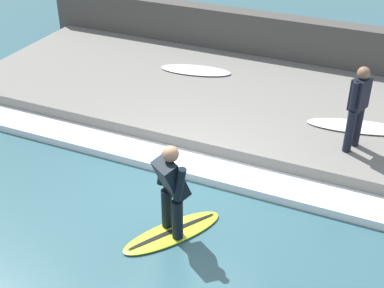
% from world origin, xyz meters
% --- Properties ---
extents(ground_plane, '(28.00, 28.00, 0.00)m').
position_xyz_m(ground_plane, '(0.00, 0.00, 0.00)').
color(ground_plane, '#335B66').
extents(concrete_ledge, '(4.40, 12.31, 0.37)m').
position_xyz_m(concrete_ledge, '(3.37, 0.00, 0.19)').
color(concrete_ledge, slate).
rests_on(concrete_ledge, ground_plane).
extents(back_wall, '(0.50, 12.92, 1.38)m').
position_xyz_m(back_wall, '(5.82, 0.00, 0.69)').
color(back_wall, '#474442').
rests_on(back_wall, ground_plane).
extents(wave_foam_crest, '(0.72, 11.69, 0.15)m').
position_xyz_m(wave_foam_crest, '(0.81, 0.00, 0.07)').
color(wave_foam_crest, silver).
rests_on(wave_foam_crest, ground_plane).
extents(surfboard_riding, '(1.70, 1.34, 0.07)m').
position_xyz_m(surfboard_riding, '(-0.94, -0.35, 0.03)').
color(surfboard_riding, '#BFE02D').
rests_on(surfboard_riding, ground_plane).
extents(surfer_riding, '(0.60, 0.60, 1.52)m').
position_xyz_m(surfer_riding, '(-0.94, -0.35, 0.90)').
color(surfer_riding, black).
rests_on(surfer_riding, surfboard_riding).
extents(surfer_waiting_near, '(0.51, 0.33, 1.58)m').
position_xyz_m(surfer_waiting_near, '(2.11, -2.45, 1.26)').
color(surfer_waiting_near, black).
rests_on(surfer_waiting_near, concrete_ledge).
extents(surfboard_waiting_near, '(0.91, 2.01, 0.06)m').
position_xyz_m(surfboard_waiting_near, '(2.90, -2.46, 0.40)').
color(surfboard_waiting_near, white).
rests_on(surfboard_waiting_near, concrete_ledge).
extents(surfboard_spare, '(0.88, 1.76, 0.06)m').
position_xyz_m(surfboard_spare, '(4.08, 1.49, 0.40)').
color(surfboard_spare, silver).
rests_on(surfboard_spare, concrete_ledge).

